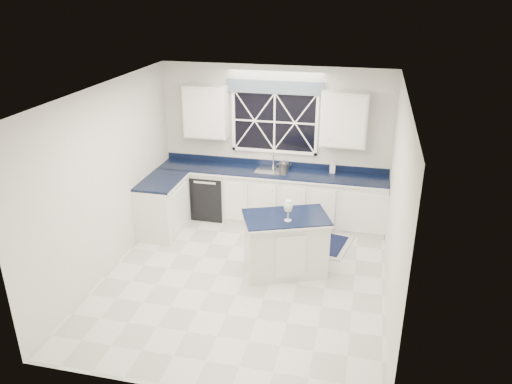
% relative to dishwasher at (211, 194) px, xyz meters
% --- Properties ---
extents(ground, '(4.50, 4.50, 0.00)m').
position_rel_dishwasher_xyz_m(ground, '(1.10, -1.95, -0.41)').
color(ground, silver).
rests_on(ground, ground).
extents(back_wall, '(4.00, 0.10, 2.70)m').
position_rel_dishwasher_xyz_m(back_wall, '(1.10, 0.30, 0.94)').
color(back_wall, beige).
rests_on(back_wall, ground).
extents(base_cabinets, '(3.99, 1.60, 0.90)m').
position_rel_dishwasher_xyz_m(base_cabinets, '(0.77, -0.17, 0.04)').
color(base_cabinets, silver).
rests_on(base_cabinets, ground).
extents(countertop, '(3.98, 0.64, 0.04)m').
position_rel_dishwasher_xyz_m(countertop, '(1.10, 0.00, 0.51)').
color(countertop, black).
rests_on(countertop, base_cabinets).
extents(dishwasher, '(0.60, 0.58, 0.82)m').
position_rel_dishwasher_xyz_m(dishwasher, '(0.00, 0.00, 0.00)').
color(dishwasher, black).
rests_on(dishwasher, ground).
extents(window, '(1.65, 0.09, 1.26)m').
position_rel_dishwasher_xyz_m(window, '(1.10, 0.25, 1.42)').
color(window, black).
rests_on(window, ground).
extents(upper_cabinets, '(3.10, 0.34, 0.90)m').
position_rel_dishwasher_xyz_m(upper_cabinets, '(1.10, 0.13, 1.49)').
color(upper_cabinets, silver).
rests_on(upper_cabinets, ground).
extents(faucet, '(0.05, 0.20, 0.30)m').
position_rel_dishwasher_xyz_m(faucet, '(1.10, 0.19, 0.69)').
color(faucet, silver).
rests_on(faucet, countertop).
extents(island, '(1.37, 1.11, 0.89)m').
position_rel_dishwasher_xyz_m(island, '(1.64, -1.60, 0.04)').
color(island, silver).
rests_on(island, ground).
extents(rug, '(1.61, 1.17, 0.02)m').
position_rel_dishwasher_xyz_m(rug, '(1.81, -0.60, -0.40)').
color(rug, '#B2B2AD').
rests_on(rug, ground).
extents(kettle, '(0.28, 0.22, 0.20)m').
position_rel_dishwasher_xyz_m(kettle, '(1.31, 0.08, 0.62)').
color(kettle, '#313234').
rests_on(kettle, countertop).
extents(wine_glass, '(0.13, 0.13, 0.30)m').
position_rel_dishwasher_xyz_m(wine_glass, '(1.69, -1.73, 0.69)').
color(wine_glass, silver).
rests_on(wine_glass, island).
extents(soap_bottle, '(0.10, 0.10, 0.20)m').
position_rel_dishwasher_xyz_m(soap_bottle, '(2.14, 0.18, 0.63)').
color(soap_bottle, silver).
rests_on(soap_bottle, countertop).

